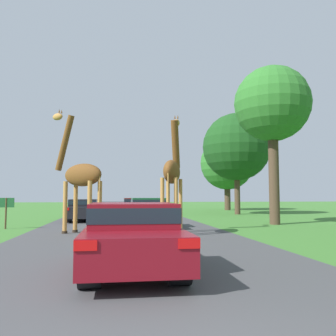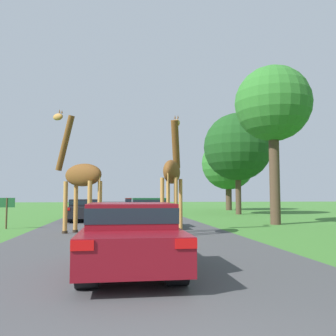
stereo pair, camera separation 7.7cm
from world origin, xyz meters
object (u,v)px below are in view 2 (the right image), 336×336
Objects in this scene: sign_post at (7,207)px; tree_right_cluster at (228,163)px; tree_left_edge at (273,105)px; car_far_ahead at (149,212)px; giraffe_near_road at (172,172)px; car_queue_left at (84,209)px; car_lead_maroon at (131,235)px; tree_centre_back at (238,147)px; giraffe_companion at (80,176)px; car_queue_right at (134,205)px.

tree_right_cluster is at bearing 48.50° from sign_post.
car_far_ahead is at bearing -174.53° from tree_left_edge.
car_queue_left is at bearing 134.92° from giraffe_near_road.
tree_right_cluster is (11.20, 28.70, 4.16)m from car_lead_maroon.
car_far_ahead is 0.48× the size of tree_centre_back.
tree_left_edge is 1.11× the size of tree_right_cluster.
car_far_ahead is (3.03, 2.49, -1.58)m from giraffe_companion.
tree_right_cluster is at bearing 77.70° from tree_centre_back.
car_far_ahead is at bearing -0.35° from sign_post.
car_queue_right is (2.88, 15.43, -1.61)m from giraffe_companion.
tree_left_edge is (9.78, 3.14, 4.08)m from giraffe_companion.
tree_centre_back is (7.54, 13.83, 3.01)m from giraffe_near_road.
giraffe_companion is at bearing -130.58° from tree_centre_back.
tree_right_cluster is (3.21, 18.10, -1.51)m from tree_left_edge.
giraffe_companion is 1.15× the size of car_queue_left.
tree_left_edge is (6.76, 0.65, 5.66)m from car_far_ahead.
giraffe_near_road is 9.36m from car_queue_left.
car_lead_maroon is at bearing -126.36° from giraffe_companion.
car_lead_maroon is 11.34m from sign_post.
car_queue_left is at bearing 58.23° from sign_post.
sign_post is (-3.05, -4.93, 0.30)m from car_queue_left.
giraffe_near_road reaches higher than car_lead_maroon.
tree_left_edge is at bearing -98.20° from tree_centre_back.
giraffe_companion is 11.06m from tree_left_edge.
tree_right_cluster is (9.31, 21.96, 2.41)m from giraffe_near_road.
tree_left_edge reaches higher than giraffe_near_road.
car_lead_maroon reaches higher than car_queue_right.
tree_left_edge reaches higher than tree_centre_back.
car_queue_left is 0.59× the size of tree_right_cluster.
tree_left_edge reaches higher than car_queue_left.
tree_left_edge is at bearing -60.70° from car_queue_right.
giraffe_companion is 0.68× the size of tree_right_cluster.
car_queue_left is 0.55× the size of tree_centre_back.
tree_centre_back is (1.44, 9.97, -0.91)m from tree_left_edge.
sign_post is at bearing -177.39° from tree_left_edge.
sign_post is (-6.58, 0.04, 0.24)m from car_far_ahead.
car_far_ahead is 6.58m from sign_post.
giraffe_near_road is 0.96× the size of giraffe_companion.
car_far_ahead is 0.47× the size of tree_left_edge.
tree_right_cluster reaches higher than car_lead_maroon.
tree_right_cluster is (1.77, 8.13, -0.60)m from tree_centre_back.
giraffe_near_road reaches higher than car_queue_right.
car_far_ahead reaches higher than car_queue_left.
car_queue_right is 0.58× the size of tree_centre_back.
giraffe_companion is at bearing -86.17° from car_queue_left.
sign_post is (-5.35, 10.00, 0.26)m from car_lead_maroon.
car_queue_right is (1.09, 22.91, -0.02)m from car_lead_maroon.
sign_post is (-7.24, 3.25, -1.49)m from giraffe_near_road.
tree_left_edge is at bearing 53.01° from car_lead_maroon.
car_queue_left is at bearing 43.96° from giraffe_companion.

